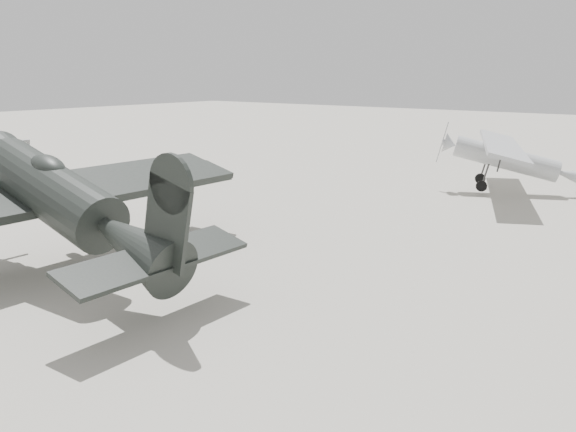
# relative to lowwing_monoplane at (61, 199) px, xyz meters

# --- Properties ---
(ground) EXTENTS (160.00, 160.00, 0.00)m
(ground) POSITION_rel_lowwing_monoplane_xyz_m (4.76, 1.86, -2.36)
(ground) COLOR #AFA79B
(ground) RESTS_ON ground
(lowwing_monoplane) EXTENTS (9.92, 13.78, 4.47)m
(lowwing_monoplane) POSITION_rel_lowwing_monoplane_xyz_m (0.00, 0.00, 0.00)
(lowwing_monoplane) COLOR black
(lowwing_monoplane) RESTS_ON ground
(highwing_monoplane) EXTENTS (7.53, 10.38, 2.98)m
(highwing_monoplane) POSITION_rel_lowwing_monoplane_xyz_m (6.38, 19.99, -0.50)
(highwing_monoplane) COLOR #989B9D
(highwing_monoplane) RESTS_ON ground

